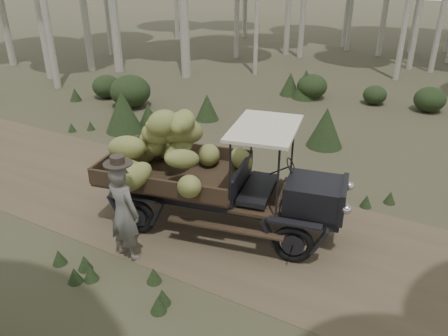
# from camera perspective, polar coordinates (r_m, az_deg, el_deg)

# --- Properties ---
(ground) EXTENTS (120.00, 120.00, 0.00)m
(ground) POSITION_cam_1_polar(r_m,az_deg,el_deg) (9.90, -5.77, -5.39)
(ground) COLOR #473D2B
(ground) RESTS_ON ground
(dirt_track) EXTENTS (70.00, 4.00, 0.01)m
(dirt_track) POSITION_cam_1_polar(r_m,az_deg,el_deg) (9.90, -5.77, -5.37)
(dirt_track) COLOR brown
(dirt_track) RESTS_ON ground
(banana_truck) EXTENTS (5.23, 2.99, 2.55)m
(banana_truck) POSITION_cam_1_polar(r_m,az_deg,el_deg) (8.81, -3.71, 1.08)
(banana_truck) COLOR black
(banana_truck) RESTS_ON ground
(farmer) EXTENTS (0.73, 0.55, 2.07)m
(farmer) POSITION_cam_1_polar(r_m,az_deg,el_deg) (8.12, -13.01, -5.51)
(farmer) COLOR #5E5C56
(farmer) RESTS_ON ground
(undergrowth) EXTENTS (22.52, 22.74, 1.40)m
(undergrowth) POSITION_cam_1_polar(r_m,az_deg,el_deg) (10.76, -4.77, 0.49)
(undergrowth) COLOR #233319
(undergrowth) RESTS_ON ground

